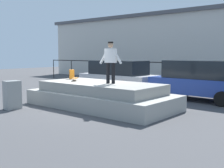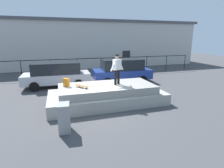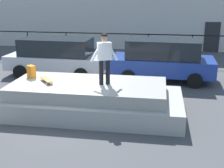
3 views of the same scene
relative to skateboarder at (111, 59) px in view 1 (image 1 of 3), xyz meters
The scene contains 10 objects.
ground_plane 2.38m from the skateboarder, 168.78° to the right, with size 60.00×60.00×0.00m, color #424244.
concrete_ledge 1.61m from the skateboarder, behind, with size 6.25×2.89×1.01m.
skateboarder is the anchor object (origin of this frame).
skateboard 2.14m from the skateboarder, behind, with size 0.68×0.76×0.12m.
backpack 2.82m from the skateboarder, behind, with size 0.28×0.20×0.44m, color orange.
car_silver_hatchback_near 5.57m from the skateboarder, 125.58° to the left, with size 4.83×2.24×1.80m.
car_blue_hatchback_mid 4.83m from the skateboarder, 66.55° to the left, with size 4.68×2.36×1.88m.
utility_box 4.16m from the skateboarder, 139.38° to the right, with size 0.44×0.60×1.12m, color gray.
fence_row 7.87m from the skateboarder, 99.62° to the left, with size 24.06×0.06×1.67m.
warehouse_building 15.39m from the skateboarder, 94.89° to the left, with size 32.99×7.53×5.63m.
Camera 1 is at (8.52, -8.26, 2.18)m, focal length 45.36 mm.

